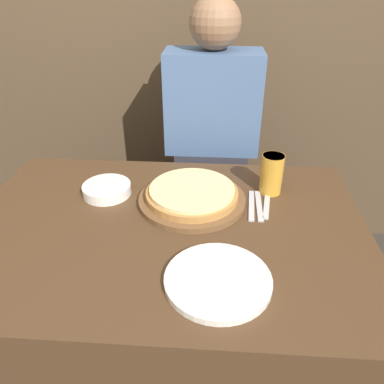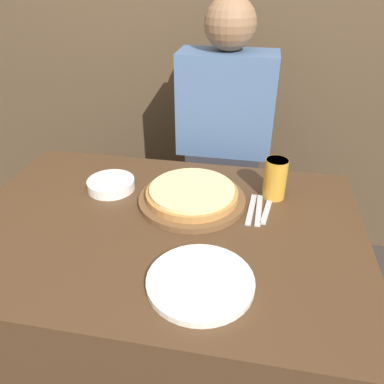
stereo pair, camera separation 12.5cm
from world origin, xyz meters
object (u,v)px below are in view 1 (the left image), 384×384
Objects in this scene: side_bowl at (107,189)px; dinner_knife at (259,206)px; pizza_on_board at (192,196)px; dinner_plate at (218,280)px; fork at (251,205)px; beer_glass at (272,173)px; spoon at (267,206)px; diner_person at (211,158)px.

side_bowl is 0.53m from dinner_knife.
pizza_on_board reaches higher than dinner_plate.
dinner_knife is at bearing -2.69° from pizza_on_board.
fork is at bearing 73.23° from dinner_plate.
beer_glass is at bearing 17.81° from pizza_on_board.
dinner_plate reaches higher than spoon.
pizza_on_board is 0.29m from beer_glass.
pizza_on_board is 0.25m from spoon.
pizza_on_board is at bearing -6.33° from side_bowl.
diner_person is (0.05, 0.49, -0.10)m from pizza_on_board.
beer_glass is 0.91× the size of spoon.
dinner_plate is 0.39m from dinner_knife.
diner_person is at bearing 111.29° from spoon.
side_bowl is 0.50m from fork.
pizza_on_board reaches higher than dinner_knife.
dinner_knife is (0.53, -0.04, -0.02)m from side_bowl.
fork is 0.53m from diner_person.
dinner_plate is at bearing -111.29° from beer_glass.
fork and spoon have the same top height.
beer_glass reaches higher than dinner_knife.
pizza_on_board is at bearing -162.19° from beer_glass.
beer_glass is at bearing 65.24° from dinner_knife.
pizza_on_board is 2.15× the size of side_bowl.
pizza_on_board is 0.23m from dinner_knife.
diner_person is at bearing 83.66° from pizza_on_board.
dinner_knife is 0.14× the size of diner_person.
diner_person is (0.36, 0.46, -0.09)m from side_bowl.
fork is at bearing 180.00° from spoon.
diner_person is (-0.22, 0.40, -0.15)m from beer_glass.
dinner_plate reaches higher than fork.
pizza_on_board is 2.32× the size of spoon.
dinner_knife is at bearing 69.67° from dinner_plate.
diner_person reaches higher than spoon.
fork is (0.50, -0.04, -0.02)m from side_bowl.
dinner_plate is 1.63× the size of side_bowl.
beer_glass is at bearing -61.95° from diner_person.
diner_person is (-0.20, 0.50, -0.08)m from spoon.
beer_glass reaches higher than side_bowl.
pizza_on_board is 0.30m from side_bowl.
dinner_plate is 1.51× the size of dinner_knife.
side_bowl is 0.13× the size of diner_person.
side_bowl is 0.55m from spoon.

